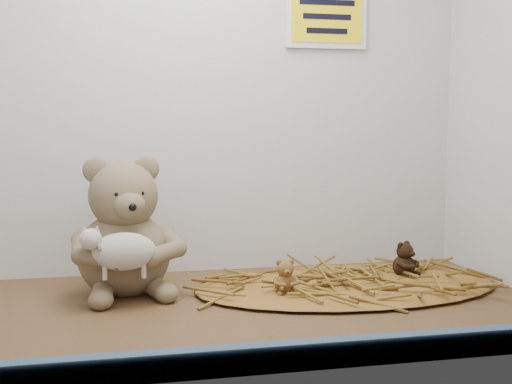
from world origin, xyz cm
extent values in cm
cube|color=#432717|center=(0.00, 0.00, 0.00)|extent=(120.00, 60.00, 0.40)
cube|color=silver|center=(0.00, 30.00, 45.00)|extent=(120.00, 0.40, 90.00)
cube|color=#3A516F|center=(0.00, -28.80, 1.80)|extent=(119.28, 2.20, 3.60)
ellipsoid|color=brown|center=(28.38, 9.12, 0.58)|extent=(60.28, 35.00, 1.17)
cube|color=yellow|center=(30.00, 29.40, 55.00)|extent=(16.00, 1.20, 11.00)
camera|label=1|loc=(-14.32, -107.01, 31.98)|focal=45.00mm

